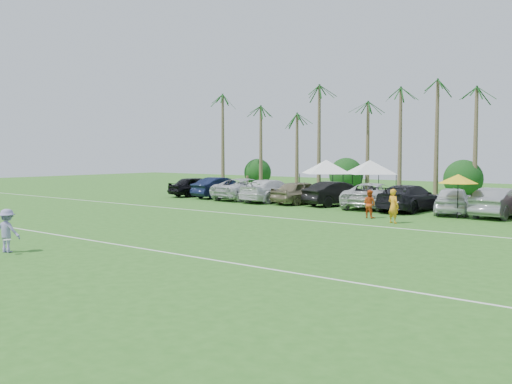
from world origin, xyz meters
The scene contains 29 objects.
ground centered at (0.00, 0.00, 0.00)m, with size 120.00×120.00×0.00m, color #2E6A1F.
field_lines centered at (0.00, 8.00, 0.01)m, with size 80.00×12.10×0.01m.
palm_tree_0 centered at (-22.00, 38.00, 7.48)m, with size 2.40×2.40×8.90m.
palm_tree_1 centered at (-17.00, 38.00, 8.35)m, with size 2.40×2.40×9.90m.
palm_tree_2 centered at (-12.00, 38.00, 9.21)m, with size 2.40×2.40×10.90m.
palm_tree_3 centered at (-8.00, 38.00, 10.06)m, with size 2.40×2.40×11.90m.
palm_tree_4 centered at (-4.00, 38.00, 7.48)m, with size 2.40×2.40×8.90m.
palm_tree_5 centered at (0.00, 38.00, 8.35)m, with size 2.40×2.40×9.90m.
palm_tree_6 centered at (4.00, 38.00, 9.21)m, with size 2.40×2.40×10.90m.
palm_tree_7 centered at (8.00, 38.00, 10.06)m, with size 2.40×2.40×11.90m.
bush_tree_0 centered at (-19.00, 39.00, 1.80)m, with size 4.00×4.00×4.00m.
bush_tree_1 centered at (-6.00, 39.00, 1.80)m, with size 4.00×4.00×4.00m.
bush_tree_2 centered at (6.00, 39.00, 1.80)m, with size 4.00×4.00×4.00m.
sideline_player_a centered at (9.49, 15.80, 0.93)m, with size 0.68×0.44×1.85m, color orange.
sideline_player_b centered at (7.37, 17.16, 0.82)m, with size 0.80×0.62×1.64m, color #CE4916.
canopy_tent_left centered at (-0.96, 25.91, 3.21)m, with size 4.63×4.63×3.75m.
canopy_tent_right centered at (2.04, 27.47, 3.21)m, with size 4.62×4.62×3.75m.
market_umbrella centered at (11.47, 20.04, 2.30)m, with size 2.30×2.30×2.56m.
frisbee_player centered at (1.92, -1.76, 0.83)m, with size 1.23×0.97×1.67m.
parked_car_0 centered at (-11.98, 22.61, 0.86)m, with size 2.04×5.06×1.73m, color black.
parked_car_1 centered at (-9.18, 22.68, 0.86)m, with size 1.83×5.24×1.73m, color black.
parked_car_2 centered at (-6.38, 22.63, 0.86)m, with size 2.86×6.21×1.73m, color silver.
parked_car_3 centered at (-3.59, 22.27, 0.86)m, with size 2.42×5.95×1.73m, color white.
parked_car_4 centered at (-0.79, 22.26, 0.86)m, with size 2.04×5.06×1.73m, color #7E7456.
parked_car_5 centered at (2.01, 22.68, 0.86)m, with size 1.83×5.24×1.73m, color black.
parked_car_6 centered at (4.80, 22.69, 0.86)m, with size 2.86×6.21×1.73m, color silver.
parked_car_7 centered at (7.60, 22.27, 0.86)m, with size 2.42×5.95×1.73m, color black.
parked_car_8 centered at (10.40, 22.28, 0.86)m, with size 2.04×5.06×1.73m, color silver.
parked_car_9 centered at (13.19, 22.34, 0.86)m, with size 1.83×5.24×1.73m, color gray.
Camera 1 is at (22.76, -12.65, 3.82)m, focal length 40.00 mm.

